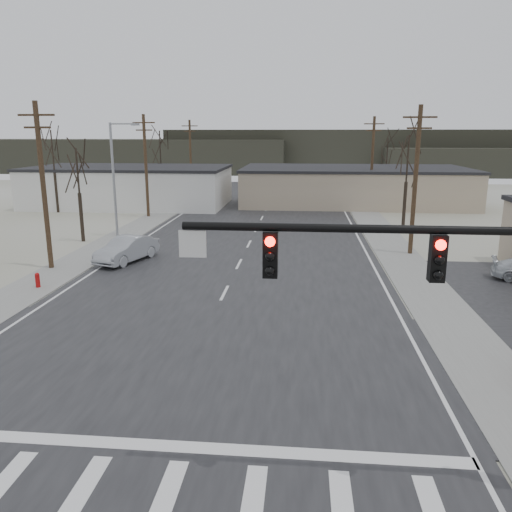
{
  "coord_description": "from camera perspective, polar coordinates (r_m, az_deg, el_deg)",
  "views": [
    {
      "loc": [
        3.96,
        -16.62,
        8.12
      ],
      "look_at": [
        1.86,
        5.83,
        2.6
      ],
      "focal_mm": 35.0,
      "sensor_mm": 36.0,
      "label": 1
    }
  ],
  "objects": [
    {
      "name": "cross_road",
      "position": [
        18.91,
        -7.44,
        -11.74
      ],
      "size": [
        90.0,
        10.0,
        0.04
      ],
      "primitive_type": "cube",
      "color": "black",
      "rests_on": "ground"
    },
    {
      "name": "tree_right_far",
      "position": [
        69.55,
        14.76,
        11.23
      ],
      "size": [
        3.52,
        3.52,
        7.84
      ],
      "color": "#2F241D",
      "rests_on": "ground"
    },
    {
      "name": "ground",
      "position": [
        18.92,
        -7.44,
        -11.79
      ],
      "size": [
        140.0,
        140.0,
        0.0
      ],
      "primitive_type": "plane",
      "color": "beige",
      "rests_on": "ground"
    },
    {
      "name": "fire_hydrant",
      "position": [
        29.42,
        -23.69,
        -2.54
      ],
      "size": [
        0.24,
        0.24,
        0.87
      ],
      "color": "#A50C0C",
      "rests_on": "ground"
    },
    {
      "name": "hill_center",
      "position": [
        113.21,
        11.17,
        11.68
      ],
      "size": [
        80.0,
        18.0,
        9.0
      ],
      "primitive_type": "cube",
      "color": "#333026",
      "rests_on": "ground"
    },
    {
      "name": "streetlight_main",
      "position": [
        41.45,
        -15.74,
        9.06
      ],
      "size": [
        2.4,
        0.25,
        9.0
      ],
      "color": "gray",
      "rests_on": "ground"
    },
    {
      "name": "upole_left_d",
      "position": [
        70.4,
        -7.49,
        11.29
      ],
      "size": [
        2.2,
        0.3,
        10.0
      ],
      "color": "#473521",
      "rests_on": "ground"
    },
    {
      "name": "upole_right_a",
      "position": [
        35.55,
        17.77,
        8.44
      ],
      "size": [
        2.2,
        0.3,
        10.0
      ],
      "color": "#473521",
      "rests_on": "ground"
    },
    {
      "name": "upole_right_b",
      "position": [
        57.19,
        13.13,
        10.51
      ],
      "size": [
        2.2,
        0.3,
        10.0
      ],
      "color": "#473521",
      "rests_on": "ground"
    },
    {
      "name": "main_road",
      "position": [
        32.88,
        -1.74,
        -0.51
      ],
      "size": [
        18.0,
        110.0,
        0.05
      ],
      "primitive_type": "cube",
      "color": "black",
      "rests_on": "ground"
    },
    {
      "name": "sidewalk_left",
      "position": [
        40.23,
        -16.01,
        1.62
      ],
      "size": [
        3.0,
        90.0,
        0.06
      ],
      "primitive_type": "cube",
      "color": "gray",
      "rests_on": "ground"
    },
    {
      "name": "hill_left",
      "position": [
        115.49,
        -14.65,
        11.03
      ],
      "size": [
        70.0,
        18.0,
        7.0
      ],
      "primitive_type": "cube",
      "color": "#333026",
      "rests_on": "ground"
    },
    {
      "name": "tree_left_mid",
      "position": [
        56.92,
        -22.22,
        10.91
      ],
      "size": [
        3.96,
        3.96,
        8.82
      ],
      "color": "#2F241D",
      "rests_on": "ground"
    },
    {
      "name": "car_far_b",
      "position": [
        80.99,
        1.1,
        8.48
      ],
      "size": [
        2.45,
        3.89,
        1.23
      ],
      "primitive_type": "imported",
      "rotation": [
        0.0,
        0.0,
        -0.3
      ],
      "color": "black",
      "rests_on": "main_road"
    },
    {
      "name": "tree_left_near",
      "position": [
        40.46,
        -19.7,
        8.87
      ],
      "size": [
        3.3,
        3.3,
        7.35
      ],
      "color": "#2F241D",
      "rests_on": "ground"
    },
    {
      "name": "tree_right_mid",
      "position": [
        43.52,
        16.93,
        10.29
      ],
      "size": [
        3.74,
        3.74,
        8.33
      ],
      "color": "#2F241D",
      "rests_on": "ground"
    },
    {
      "name": "building_right_far",
      "position": [
        61.21,
        11.09,
        7.91
      ],
      "size": [
        26.3,
        14.3,
        4.3
      ],
      "color": "tan",
      "rests_on": "ground"
    },
    {
      "name": "upole_left_b",
      "position": [
        32.66,
        -23.16,
        7.58
      ],
      "size": [
        2.2,
        0.3,
        10.0
      ],
      "color": "#473521",
      "rests_on": "ground"
    },
    {
      "name": "upole_left_c",
      "position": [
        51.1,
        -12.48,
        10.19
      ],
      "size": [
        2.2,
        0.3,
        10.0
      ],
      "color": "#473521",
      "rests_on": "ground"
    },
    {
      "name": "sedan_crossing",
      "position": [
        33.43,
        -14.53,
        0.76
      ],
      "size": [
        3.2,
        5.2,
        1.62
      ],
      "primitive_type": "imported",
      "rotation": [
        0.0,
        0.0,
        -0.33
      ],
      "color": "#9A9EA4",
      "rests_on": "main_road"
    },
    {
      "name": "traffic_signal_mast",
      "position": [
        11.65,
        24.87,
        -4.78
      ],
      "size": [
        8.95,
        0.43,
        7.2
      ],
      "color": "black",
      "rests_on": "ground"
    },
    {
      "name": "sidewalk_right",
      "position": [
        38.08,
        15.26,
        1.0
      ],
      "size": [
        3.0,
        90.0,
        0.06
      ],
      "primitive_type": "cube",
      "color": "gray",
      "rests_on": "ground"
    },
    {
      "name": "tree_left_far",
      "position": [
        65.17,
        -10.89,
        11.9
      ],
      "size": [
        3.96,
        3.96,
        8.82
      ],
      "color": "#2F241D",
      "rests_on": "ground"
    },
    {
      "name": "car_far_a",
      "position": [
        58.44,
        7.74,
        6.37
      ],
      "size": [
        2.68,
        4.96,
        1.36
      ],
      "primitive_type": "imported",
      "rotation": [
        0.0,
        0.0,
        3.31
      ],
      "color": "black",
      "rests_on": "main_road"
    },
    {
      "name": "building_left_far",
      "position": [
        60.32,
        -14.14,
        7.77
      ],
      "size": [
        22.3,
        12.3,
        4.5
      ],
      "color": "silver",
      "rests_on": "ground"
    }
  ]
}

